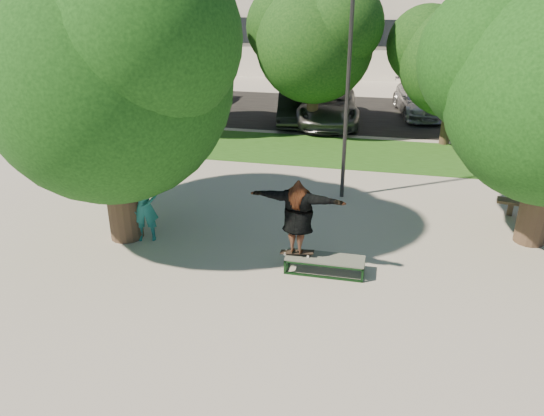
% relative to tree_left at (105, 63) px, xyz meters
% --- Properties ---
extents(ground, '(120.00, 120.00, 0.00)m').
position_rel_tree_left_xyz_m(ground, '(4.29, -1.09, -4.42)').
color(ground, gray).
rests_on(ground, ground).
extents(grass_strip, '(30.00, 4.00, 0.02)m').
position_rel_tree_left_xyz_m(grass_strip, '(5.29, 8.41, -4.41)').
color(grass_strip, '#1D4714').
rests_on(grass_strip, ground).
extents(asphalt_strip, '(40.00, 8.00, 0.01)m').
position_rel_tree_left_xyz_m(asphalt_strip, '(4.29, 14.91, -4.42)').
color(asphalt_strip, black).
rests_on(asphalt_strip, ground).
extents(tree_left, '(6.96, 5.95, 7.12)m').
position_rel_tree_left_xyz_m(tree_left, '(0.00, 0.00, 0.00)').
color(tree_left, '#38281E').
rests_on(tree_left, ground).
extents(bg_tree_left, '(5.28, 4.51, 5.77)m').
position_rel_tree_left_xyz_m(bg_tree_left, '(-2.28, 9.98, -0.69)').
color(bg_tree_left, '#38281E').
rests_on(bg_tree_left, ground).
extents(bg_tree_mid, '(5.76, 4.92, 6.24)m').
position_rel_tree_left_xyz_m(bg_tree_mid, '(3.22, 10.98, -0.41)').
color(bg_tree_mid, '#38281E').
rests_on(bg_tree_mid, ground).
extents(bg_tree_right, '(5.04, 4.31, 5.43)m').
position_rel_tree_left_xyz_m(bg_tree_right, '(8.73, 10.47, -0.93)').
color(bg_tree_right, '#38281E').
rests_on(bg_tree_right, ground).
extents(lamppost, '(0.25, 0.15, 6.11)m').
position_rel_tree_left_xyz_m(lamppost, '(5.29, 3.91, -1.27)').
color(lamppost, '#2D2D30').
rests_on(lamppost, ground).
extents(grind_box, '(1.80, 0.60, 0.38)m').
position_rel_tree_left_xyz_m(grind_box, '(5.36, -0.76, -4.23)').
color(grind_box, black).
rests_on(grind_box, ground).
extents(skater_rig, '(2.22, 0.80, 1.84)m').
position_rel_tree_left_xyz_m(skater_rig, '(4.71, -0.76, -3.09)').
color(skater_rig, white).
rests_on(skater_rig, grind_box).
extents(bystander, '(0.78, 0.64, 1.84)m').
position_rel_tree_left_xyz_m(bystander, '(0.67, -0.10, -3.50)').
color(bystander, '#1B6867').
rests_on(bystander, ground).
extents(car_silver_a, '(1.99, 4.19, 1.38)m').
position_rel_tree_left_xyz_m(car_silver_a, '(-3.07, 15.12, -3.73)').
color(car_silver_a, '#B5B6BA').
rests_on(car_silver_a, asphalt_strip).
extents(car_dark, '(2.07, 4.30, 1.36)m').
position_rel_tree_left_xyz_m(car_dark, '(2.23, 12.41, -3.74)').
color(car_dark, black).
rests_on(car_dark, asphalt_strip).
extents(car_grey, '(3.43, 6.14, 1.62)m').
position_rel_tree_left_xyz_m(car_grey, '(3.71, 12.85, -3.61)').
color(car_grey, slate).
rests_on(car_grey, asphalt_strip).
extents(car_silver_b, '(2.90, 5.33, 1.47)m').
position_rel_tree_left_xyz_m(car_silver_b, '(7.95, 15.36, -3.69)').
color(car_silver_b, '#B1B2B6').
rests_on(car_silver_b, asphalt_strip).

